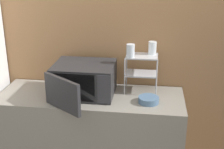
% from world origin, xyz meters
% --- Properties ---
extents(wall_back, '(8.00, 0.06, 2.60)m').
position_xyz_m(wall_back, '(0.00, 0.65, 1.30)').
color(wall_back, '#9E7047').
rests_on(wall_back, ground_plane).
extents(counter, '(1.69, 0.61, 0.91)m').
position_xyz_m(counter, '(0.00, 0.30, 0.45)').
color(counter, gray).
rests_on(counter, ground_plane).
extents(microwave, '(0.56, 0.71, 0.29)m').
position_xyz_m(microwave, '(-0.06, 0.32, 1.05)').
color(microwave, '#262628').
rests_on(microwave, counter).
extents(dish_rack, '(0.30, 0.21, 0.35)m').
position_xyz_m(dish_rack, '(0.45, 0.47, 1.16)').
color(dish_rack, '#B2B2B7').
rests_on(dish_rack, counter).
extents(glass_front_left, '(0.07, 0.07, 0.12)m').
position_xyz_m(glass_front_left, '(0.35, 0.41, 1.31)').
color(glass_front_left, silver).
rests_on(glass_front_left, dish_rack).
extents(glass_back_right, '(0.07, 0.07, 0.12)m').
position_xyz_m(glass_back_right, '(0.54, 0.53, 1.31)').
color(glass_back_right, silver).
rests_on(glass_back_right, dish_rack).
extents(bowl, '(0.18, 0.18, 0.05)m').
position_xyz_m(bowl, '(0.53, 0.22, 0.93)').
color(bowl, slate).
rests_on(bowl, counter).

